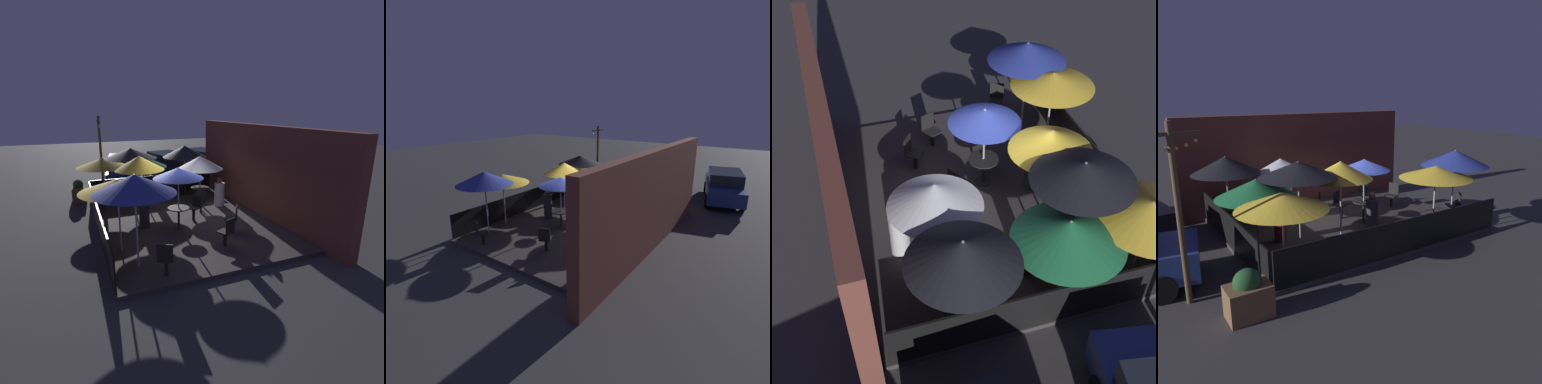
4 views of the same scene
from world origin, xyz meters
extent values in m
plane|color=#383538|center=(0.00, 0.00, 0.00)|extent=(60.00, 60.00, 0.00)
cube|color=#383333|center=(0.00, 0.00, 0.06)|extent=(7.65, 6.01, 0.12)
cube|color=brown|center=(0.00, 3.24, 1.77)|extent=(9.25, 0.36, 3.55)
cube|color=black|center=(0.00, -2.96, 0.59)|extent=(7.45, 0.05, 0.95)
cube|color=black|center=(-3.78, 0.00, 0.59)|extent=(0.05, 5.81, 0.95)
cylinder|color=#B2B2B7|center=(-1.61, 1.42, 1.17)|extent=(0.05, 0.05, 2.10)
cone|color=silver|center=(-1.61, 1.42, 1.95)|extent=(1.92, 1.92, 0.54)
cylinder|color=#B2B2B7|center=(0.54, -0.32, 1.18)|extent=(0.05, 0.05, 2.12)
cone|color=#283893|center=(0.54, -0.32, 2.07)|extent=(1.71, 1.71, 0.35)
cylinder|color=#B2B2B7|center=(-3.39, 1.40, 1.29)|extent=(0.05, 0.05, 2.34)
cone|color=black|center=(-3.39, 1.40, 2.20)|extent=(2.07, 2.07, 0.53)
cylinder|color=#B2B2B7|center=(-2.29, -1.35, 1.37)|extent=(0.05, 0.05, 2.49)
cone|color=black|center=(-2.29, -1.35, 2.40)|extent=(2.09, 2.09, 0.41)
cylinder|color=#B2B2B7|center=(-3.19, -2.36, 1.13)|extent=(0.05, 0.05, 2.03)
cone|color=gold|center=(-3.19, -2.36, 1.95)|extent=(2.18, 2.18, 0.40)
cylinder|color=#B2B2B7|center=(-0.96, -1.29, 1.30)|extent=(0.05, 0.05, 2.36)
cone|color=gold|center=(-0.96, -1.29, 2.22)|extent=(1.83, 1.83, 0.50)
cylinder|color=#B2B2B7|center=(-3.20, -0.67, 1.13)|extent=(0.05, 0.05, 2.01)
cone|color=#1E6B3D|center=(-3.20, -0.67, 1.88)|extent=(2.17, 2.17, 0.50)
cylinder|color=#B2B2B7|center=(1.56, -2.48, 1.19)|extent=(0.05, 0.05, 2.15)
cone|color=gold|center=(1.56, -2.48, 2.09)|extent=(2.13, 2.13, 0.36)
cylinder|color=#B2B2B7|center=(2.65, -2.21, 1.36)|extent=(0.05, 0.05, 2.48)
cone|color=#283893|center=(2.65, -2.21, 2.36)|extent=(2.08, 2.08, 0.48)
cylinder|color=black|center=(-1.61, 1.42, 0.13)|extent=(0.43, 0.43, 0.02)
cylinder|color=black|center=(-1.61, 1.42, 0.48)|extent=(0.08, 0.08, 0.72)
cylinder|color=black|center=(-1.61, 1.42, 0.85)|extent=(0.79, 0.79, 0.04)
cylinder|color=black|center=(0.54, -0.32, 0.13)|extent=(0.41, 0.41, 0.02)
cylinder|color=black|center=(0.54, -0.32, 0.47)|extent=(0.08, 0.08, 0.69)
cylinder|color=black|center=(0.54, -0.32, 0.83)|extent=(0.74, 0.74, 0.04)
cylinder|color=black|center=(-3.39, 1.40, 0.13)|extent=(0.45, 0.45, 0.02)
cylinder|color=black|center=(-3.39, 1.40, 0.45)|extent=(0.08, 0.08, 0.67)
cylinder|color=black|center=(-3.39, 1.40, 0.81)|extent=(0.82, 0.82, 0.04)
cube|color=black|center=(3.34, -1.67, 0.34)|extent=(0.11, 0.11, 0.43)
cube|color=black|center=(3.34, -1.67, 0.57)|extent=(0.53, 0.53, 0.04)
cube|color=black|center=(3.51, -1.74, 0.81)|extent=(0.20, 0.37, 0.44)
cube|color=black|center=(0.11, 0.41, 0.36)|extent=(0.11, 0.11, 0.47)
cube|color=black|center=(0.11, 0.41, 0.61)|extent=(0.55, 0.55, 0.04)
cube|color=black|center=(0.02, 0.57, 0.85)|extent=(0.36, 0.23, 0.44)
cube|color=black|center=(2.40, 0.49, 0.33)|extent=(0.11, 0.11, 0.42)
cube|color=black|center=(2.40, 0.49, 0.56)|extent=(0.53, 0.53, 0.04)
cube|color=black|center=(2.57, 0.56, 0.80)|extent=(0.19, 0.38, 0.44)
cube|color=black|center=(-0.59, 1.01, 0.35)|extent=(0.10, 0.10, 0.45)
cube|color=black|center=(-0.59, 1.01, 0.59)|extent=(0.52, 0.52, 0.04)
cube|color=black|center=(-0.42, 0.95, 0.83)|extent=(0.18, 0.38, 0.44)
cube|color=black|center=(1.56, 1.16, 0.35)|extent=(0.11, 0.11, 0.45)
cube|color=black|center=(1.56, 1.16, 0.59)|extent=(0.56, 0.56, 0.04)
cube|color=black|center=(1.66, 1.30, 0.83)|extent=(0.35, 0.25, 0.44)
cylinder|color=maroon|center=(-2.42, -0.29, 0.66)|extent=(0.45, 0.45, 1.07)
sphere|color=#9E704C|center=(-2.42, -0.29, 1.32)|extent=(0.25, 0.25, 0.25)
cylinder|color=silver|center=(-1.14, 2.12, 0.62)|extent=(0.54, 0.54, 0.99)
sphere|color=brown|center=(-1.14, 2.12, 1.24)|extent=(0.25, 0.25, 0.25)
cylinder|color=#333338|center=(0.06, -1.42, 0.68)|extent=(0.49, 0.49, 1.13)
sphere|color=brown|center=(0.06, -1.42, 1.35)|extent=(0.21, 0.21, 0.21)
cube|color=brown|center=(-4.43, -3.40, 0.34)|extent=(0.87, 0.61, 0.68)
ellipsoid|color=#235128|center=(-4.43, -3.40, 0.78)|extent=(0.57, 0.45, 0.51)
cylinder|color=brown|center=(-5.33, -2.21, 1.91)|extent=(0.12, 0.12, 3.82)
cube|color=brown|center=(-5.33, -2.21, 3.57)|extent=(1.10, 0.08, 0.08)
sphere|color=#F4B260|center=(-5.78, -2.21, 3.42)|extent=(0.07, 0.07, 0.07)
sphere|color=#F4B260|center=(-5.60, -2.21, 3.34)|extent=(0.07, 0.07, 0.07)
sphere|color=#F4B260|center=(-5.42, -2.21, 3.29)|extent=(0.07, 0.07, 0.07)
sphere|color=#F4B260|center=(-5.23, -2.21, 3.29)|extent=(0.07, 0.07, 0.07)
sphere|color=#F4B260|center=(-5.05, -2.21, 3.34)|extent=(0.07, 0.07, 0.07)
sphere|color=#F4B260|center=(-4.87, -2.21, 3.42)|extent=(0.07, 0.07, 0.07)
cube|color=navy|center=(-6.91, -0.90, 0.67)|extent=(4.38, 2.44, 0.70)
cube|color=#1E232D|center=(-6.91, -0.90, 1.32)|extent=(2.53, 1.96, 0.60)
cylinder|color=black|center=(-5.50, -0.35, 0.32)|extent=(0.66, 0.30, 0.64)
cylinder|color=black|center=(-5.80, -1.93, 0.32)|extent=(0.66, 0.30, 0.64)
cylinder|color=black|center=(-8.02, 0.13, 0.32)|extent=(0.66, 0.30, 0.64)
cylinder|color=black|center=(-8.32, -1.46, 0.32)|extent=(0.66, 0.30, 0.64)
cube|color=black|center=(-7.12, 1.70, 0.67)|extent=(4.46, 2.38, 0.70)
cube|color=#1E232D|center=(-7.12, 1.70, 1.32)|extent=(2.56, 1.93, 0.60)
cylinder|color=black|center=(-5.96, 2.71, 0.32)|extent=(0.66, 0.28, 0.64)
cylinder|color=black|center=(-5.69, 1.12, 0.32)|extent=(0.66, 0.28, 0.64)
cylinder|color=black|center=(-8.55, 2.27, 0.32)|extent=(0.66, 0.28, 0.64)
cylinder|color=black|center=(-8.28, 0.68, 0.32)|extent=(0.66, 0.28, 0.64)
cube|color=navy|center=(-7.52, 4.30, 0.67)|extent=(4.77, 2.72, 0.70)
cube|color=#1E232D|center=(-7.52, 4.30, 1.32)|extent=(2.77, 2.11, 0.60)
cylinder|color=black|center=(-6.36, 5.41, 0.32)|extent=(0.66, 0.33, 0.64)
cylinder|color=black|center=(-5.98, 3.84, 0.32)|extent=(0.66, 0.33, 0.64)
cylinder|color=black|center=(-9.07, 4.75, 0.32)|extent=(0.66, 0.33, 0.64)
cylinder|color=black|center=(-8.68, 3.18, 0.32)|extent=(0.66, 0.33, 0.64)
camera|label=1|loc=(9.74, -3.59, 4.14)|focal=28.00mm
camera|label=2|loc=(9.42, 6.73, 4.95)|focal=28.00mm
camera|label=3|loc=(-9.09, 3.15, 8.79)|focal=50.00mm
camera|label=4|loc=(-6.37, -9.99, 4.33)|focal=35.00mm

